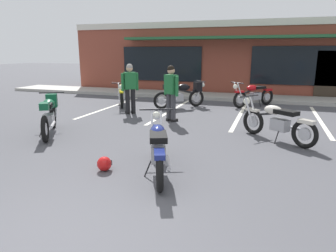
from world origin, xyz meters
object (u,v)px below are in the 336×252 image
(motorcycle_black_cruiser, at_px, (182,94))
(person_by_back_row, at_px, (171,90))
(motorcycle_red_sportbike, at_px, (276,121))
(person_in_black_shirt, at_px, (130,86))
(helmet_on_pavement, at_px, (104,164))
(motorcycle_green_cafe_racer, at_px, (122,93))
(motorcycle_silver_naked, at_px, (254,95))
(motorcycle_foreground_classic, at_px, (158,147))
(motorcycle_blue_standard, at_px, (49,113))

(motorcycle_black_cruiser, relative_size, person_by_back_row, 1.02)
(motorcycle_red_sportbike, relative_size, person_in_black_shirt, 1.06)
(person_by_back_row, bearing_deg, helmet_on_pavement, -88.35)
(person_by_back_row, bearing_deg, motorcycle_green_cafe_racer, 142.28)
(motorcycle_red_sportbike, distance_m, motorcycle_black_cruiser, 4.82)
(motorcycle_black_cruiser, relative_size, helmet_on_pavement, 6.54)
(motorcycle_red_sportbike, xyz_separation_m, helmet_on_pavement, (-2.88, -3.01, -0.33))
(motorcycle_red_sportbike, xyz_separation_m, motorcycle_silver_naked, (-0.80, 4.59, 0.00))
(helmet_on_pavement, bearing_deg, motorcycle_foreground_classic, 14.12)
(person_in_black_shirt, bearing_deg, motorcycle_foreground_classic, -59.38)
(motorcycle_foreground_classic, height_order, motorcycle_black_cruiser, same)
(motorcycle_foreground_classic, relative_size, motorcycle_red_sportbike, 1.12)
(motorcycle_red_sportbike, distance_m, motorcycle_blue_standard, 5.64)
(motorcycle_black_cruiser, bearing_deg, helmet_on_pavement, -86.11)
(motorcycle_foreground_classic, distance_m, motorcycle_blue_standard, 3.89)
(motorcycle_foreground_classic, xyz_separation_m, motorcycle_blue_standard, (-3.56, 1.58, 0.07))
(motorcycle_green_cafe_racer, bearing_deg, motorcycle_blue_standard, -87.30)
(motorcycle_blue_standard, relative_size, person_in_black_shirt, 1.11)
(motorcycle_green_cafe_racer, distance_m, person_in_black_shirt, 1.85)
(person_by_back_row, xyz_separation_m, helmet_on_pavement, (0.12, -4.17, -0.82))
(motorcycle_green_cafe_racer, bearing_deg, person_in_black_shirt, -53.84)
(motorcycle_black_cruiser, xyz_separation_m, person_in_black_shirt, (-1.34, -1.67, 0.42))
(motorcycle_silver_naked, relative_size, motorcycle_green_cafe_racer, 0.89)
(motorcycle_silver_naked, xyz_separation_m, person_by_back_row, (-2.20, -3.43, 0.49))
(motorcycle_black_cruiser, height_order, motorcycle_silver_naked, same)
(motorcycle_silver_naked, bearing_deg, helmet_on_pavement, -105.32)
(helmet_on_pavement, bearing_deg, motorcycle_blue_standard, 145.43)
(motorcycle_blue_standard, distance_m, motorcycle_green_cafe_racer, 4.46)
(motorcycle_foreground_classic, bearing_deg, person_in_black_shirt, 120.62)
(motorcycle_silver_naked, distance_m, motorcycle_blue_standard, 7.46)
(motorcycle_foreground_classic, height_order, motorcycle_blue_standard, same)
(motorcycle_black_cruiser, distance_m, motorcycle_blue_standard, 5.17)
(helmet_on_pavement, bearing_deg, motorcycle_black_cruiser, 93.89)
(motorcycle_foreground_classic, xyz_separation_m, motorcycle_silver_naked, (1.15, 7.36, 0.00))
(motorcycle_black_cruiser, relative_size, motorcycle_blue_standard, 0.91)
(motorcycle_red_sportbike, height_order, motorcycle_black_cruiser, same)
(motorcycle_blue_standard, height_order, person_by_back_row, person_by_back_row)
(helmet_on_pavement, bearing_deg, person_by_back_row, 91.65)
(motorcycle_foreground_classic, bearing_deg, motorcycle_green_cafe_racer, 122.00)
(motorcycle_black_cruiser, distance_m, person_by_back_row, 2.39)
(motorcycle_red_sportbike, distance_m, motorcycle_green_cafe_racer, 6.58)
(motorcycle_foreground_classic, relative_size, person_by_back_row, 1.19)
(motorcycle_blue_standard, height_order, person_in_black_shirt, person_in_black_shirt)
(motorcycle_foreground_classic, xyz_separation_m, person_in_black_shirt, (-2.72, 4.59, 0.49))
(motorcycle_green_cafe_racer, bearing_deg, motorcycle_black_cruiser, 5.49)
(motorcycle_silver_naked, relative_size, person_in_black_shirt, 1.03)
(motorcycle_red_sportbike, height_order, person_by_back_row, person_by_back_row)
(motorcycle_blue_standard, bearing_deg, motorcycle_green_cafe_racer, 92.70)
(person_in_black_shirt, relative_size, person_by_back_row, 1.00)
(motorcycle_silver_naked, relative_size, helmet_on_pavement, 6.66)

